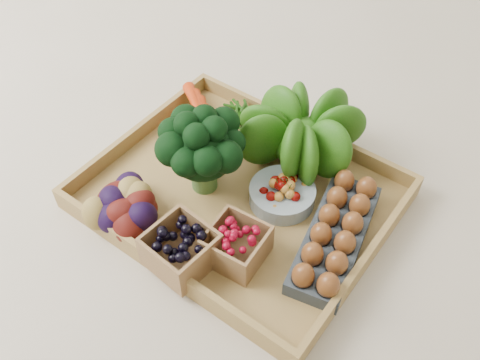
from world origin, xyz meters
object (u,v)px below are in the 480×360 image
Objects in this scene: cherry_bowl at (282,195)px; egg_carton at (335,238)px; tray at (240,198)px; broccoli at (203,162)px.

egg_carton is (0.13, -0.03, -0.00)m from cherry_bowl.
cherry_bowl is at bearing 155.94° from egg_carton.
cherry_bowl reaches higher than egg_carton.
broccoli reaches higher than tray.
tray is at bearing -152.09° from cherry_bowl.
broccoli is at bearing 174.26° from egg_carton.
broccoli is at bearing -164.01° from tray.
broccoli reaches higher than egg_carton.
tray is 3.29× the size of broccoli.
egg_carton is at bearing 6.41° from broccoli.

